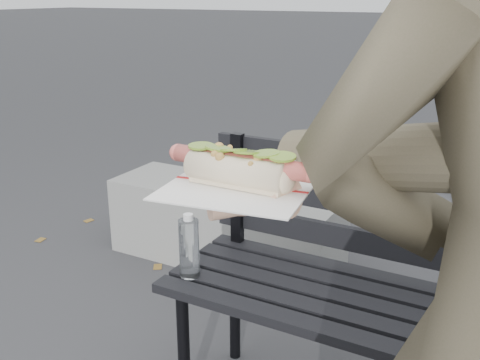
# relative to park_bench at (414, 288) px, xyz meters

# --- Properties ---
(park_bench) EXTENTS (1.50, 0.44, 0.88)m
(park_bench) POSITION_rel_park_bench_xyz_m (0.00, 0.00, 0.00)
(park_bench) COLOR black
(park_bench) RESTS_ON ground
(concrete_block) EXTENTS (1.20, 0.40, 0.40)m
(concrete_block) POSITION_rel_park_bench_xyz_m (-1.10, 0.80, -0.32)
(concrete_block) COLOR slate
(concrete_block) RESTS_ON ground
(held_hotdog) EXTENTS (0.62, 0.31, 0.20)m
(held_hotdog) POSITION_rel_park_bench_xyz_m (0.09, -0.81, 0.60)
(held_hotdog) COLOR #47422F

